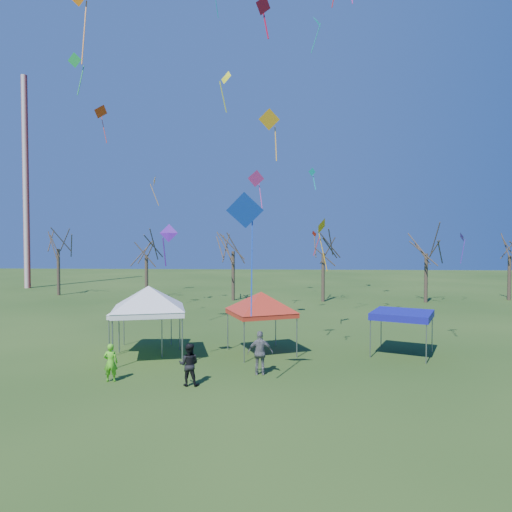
{
  "coord_description": "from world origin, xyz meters",
  "views": [
    {
      "loc": [
        2.33,
        -18.29,
        5.69
      ],
      "look_at": [
        1.06,
        3.0,
        4.95
      ],
      "focal_mm": 32.0,
      "sensor_mm": 36.0,
      "label": 1
    }
  ],
  "objects": [
    {
      "name": "radio_mast",
      "position": [
        -28.0,
        34.0,
        12.5
      ],
      "size": [
        0.7,
        0.7,
        25.0
      ],
      "primitive_type": "cylinder",
      "color": "silver",
      "rests_on": "ground"
    },
    {
      "name": "tree_4",
      "position": [
        15.36,
        24.0,
        6.06
      ],
      "size": [
        3.58,
        3.58,
        7.89
      ],
      "color": "#3D2D21",
      "rests_on": "ground"
    },
    {
      "name": "kite_11",
      "position": [
        0.21,
        17.21,
        10.47
      ],
      "size": [
        1.47,
        1.04,
        3.01
      ],
      "rotation": [
        0.0,
        0.0,
        3.51
      ],
      "color": "#F6369B",
      "rests_on": "ground"
    },
    {
      "name": "tree_3",
      "position": [
        6.03,
        24.04,
        6.08
      ],
      "size": [
        3.59,
        3.59,
        7.91
      ],
      "color": "#3D2D21",
      "rests_on": "ground"
    },
    {
      "name": "person_dark",
      "position": [
        -1.34,
        -0.83,
        0.83
      ],
      "size": [
        0.81,
        0.63,
        1.66
      ],
      "primitive_type": "imported",
      "rotation": [
        0.0,
        0.0,
        3.14
      ],
      "color": "black",
      "rests_on": "ground"
    },
    {
      "name": "kite_19",
      "position": [
        4.78,
        20.93,
        11.44
      ],
      "size": [
        0.73,
        0.61,
        1.91
      ],
      "rotation": [
        0.0,
        0.0,
        3.63
      ],
      "color": "#0DC8BE",
      "rests_on": "ground"
    },
    {
      "name": "tent_white_west",
      "position": [
        -4.08,
        3.04,
        3.27
      ],
      "size": [
        4.44,
        4.44,
        4.05
      ],
      "rotation": [
        0.0,
        0.0,
        0.26
      ],
      "color": "gray",
      "rests_on": "ground"
    },
    {
      "name": "kite_24",
      "position": [
        -1.03,
        8.36,
        15.1
      ],
      "size": [
        0.93,
        0.92,
        2.37
      ],
      "rotation": [
        0.0,
        0.0,
        5.52
      ],
      "color": "#EFF71A",
      "rests_on": "ground"
    },
    {
      "name": "kite_27",
      "position": [
        1.69,
        2.72,
        11.17
      ],
      "size": [
        1.01,
        0.65,
        2.43
      ],
      "rotation": [
        0.0,
        0.0,
        3.27
      ],
      "color": "orange",
      "rests_on": "ground"
    },
    {
      "name": "tree_2",
      "position": [
        -2.37,
        24.38,
        6.29
      ],
      "size": [
        3.71,
        3.71,
        8.18
      ],
      "color": "#3D2D21",
      "rests_on": "ground"
    },
    {
      "name": "tree_1",
      "position": [
        -10.77,
        24.65,
        5.79
      ],
      "size": [
        3.42,
        3.42,
        7.54
      ],
      "color": "#3D2D21",
      "rests_on": "ground"
    },
    {
      "name": "kite_25",
      "position": [
        1.58,
        -1.39,
        14.21
      ],
      "size": [
        0.75,
        0.72,
        1.54
      ],
      "rotation": [
        0.0,
        0.0,
        3.85
      ],
      "color": "red",
      "rests_on": "ground"
    },
    {
      "name": "person_green",
      "position": [
        -4.59,
        -0.51,
        0.77
      ],
      "size": [
        0.6,
        0.44,
        1.54
      ],
      "primitive_type": "imported",
      "rotation": [
        0.0,
        0.0,
        3.27
      ],
      "color": "#5BDB23",
      "rests_on": "ground"
    },
    {
      "name": "kite_1",
      "position": [
        -2.65,
        1.24,
        5.96
      ],
      "size": [
        0.81,
        0.43,
        1.86
      ],
      "rotation": [
        0.0,
        0.0,
        6.24
      ],
      "color": "#5C19AF",
      "rests_on": "ground"
    },
    {
      "name": "kite_12",
      "position": [
        18.49,
        23.89,
        5.93
      ],
      "size": [
        0.47,
        0.94,
        2.88
      ],
      "rotation": [
        0.0,
        0.0,
        1.49
      ],
      "color": "#5A1BC1",
      "rests_on": "ground"
    },
    {
      "name": "kite_13",
      "position": [
        -8.38,
        19.19,
        10.58
      ],
      "size": [
        0.71,
        1.01,
        2.53
      ],
      "rotation": [
        0.0,
        0.0,
        4.94
      ],
      "color": "orange",
      "rests_on": "ground"
    },
    {
      "name": "tent_blue",
      "position": [
        8.23,
        4.55,
        1.98
      ],
      "size": [
        3.6,
        3.6,
        2.16
      ],
      "rotation": [
        0.0,
        0.0,
        -0.41
      ],
      "color": "gray",
      "rests_on": "ground"
    },
    {
      "name": "kite_7",
      "position": [
        -11.66,
        11.98,
        17.72
      ],
      "size": [
        1.03,
        0.85,
        2.98
      ],
      "rotation": [
        0.0,
        0.0,
        3.03
      ],
      "color": "#169435",
      "rests_on": "ground"
    },
    {
      "name": "tent_red",
      "position": [
        1.24,
        4.38,
        2.9
      ],
      "size": [
        3.79,
        3.79,
        3.59
      ],
      "rotation": [
        0.0,
        0.0,
        0.41
      ],
      "color": "gray",
      "rests_on": "ground"
    },
    {
      "name": "tree_5",
      "position": [
        23.72,
        26.07,
        5.73
      ],
      "size": [
        3.39,
        3.39,
        7.46
      ],
      "color": "#3D2D21",
      "rests_on": "ground"
    },
    {
      "name": "ground",
      "position": [
        0.0,
        0.0,
        0.0
      ],
      "size": [
        140.0,
        140.0,
        0.0
      ],
      "primitive_type": "plane",
      "color": "#244416",
      "rests_on": "ground"
    },
    {
      "name": "kite_17",
      "position": [
        4.65,
        9.85,
        6.51
      ],
      "size": [
        0.95,
        1.2,
        3.32
      ],
      "rotation": [
        0.0,
        0.0,
        4.24
      ],
      "color": "#FFAF0D",
      "rests_on": "ground"
    },
    {
      "name": "kite_2",
      "position": [
        -14.52,
        23.24,
        17.54
      ],
      "size": [
        1.58,
        1.74,
        3.5
      ],
      "rotation": [
        0.0,
        0.0,
        4.16
      ],
      "color": "#F23A16",
      "rests_on": "ground"
    },
    {
      "name": "kite_5",
      "position": [
        0.92,
        -1.45,
        6.76
      ],
      "size": [
        1.41,
        0.64,
        4.59
      ],
      "rotation": [
        0.0,
        0.0,
        3.12
      ],
      "color": "#123CC0",
      "rests_on": "ground"
    },
    {
      "name": "kite_3",
      "position": [
        5.29,
        22.31,
        24.67
      ],
      "size": [
        1.36,
        1.65,
        3.41
      ],
      "rotation": [
        0.0,
        0.0,
        1.16
      ],
      "color": "#0BAA84",
      "rests_on": "ground"
    },
    {
      "name": "tree_0",
      "position": [
        -20.85,
        27.38,
        6.49
      ],
      "size": [
        3.83,
        3.83,
        8.44
      ],
      "color": "#3D2D21",
      "rests_on": "ground"
    },
    {
      "name": "tent_white_mid",
      "position": [
        -4.91,
        4.57,
        2.76
      ],
      "size": [
        3.87,
        3.87,
        3.42
      ],
      "rotation": [
        0.0,
        0.0,
        0.07
      ],
      "color": "gray",
      "rests_on": "ground"
    },
    {
      "name": "person_grey",
      "position": [
        1.38,
        0.77,
        0.93
      ],
      "size": [
        1.09,
        0.46,
        1.85
      ],
      "primitive_type": "imported",
      "rotation": [
        0.0,
        0.0,
        3.15
      ],
      "color": "slate",
      "rests_on": "ground"
    },
    {
      "name": "kite_22",
      "position": [
        5.2,
        23.42,
        6.15
      ],
      "size": [
        0.83,
        0.88,
        2.32
      ],
      "rotation": [
        0.0,
        0.0,
        2.13
      ],
      "color": "red",
      "rests_on": "ground"
    }
  ]
}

